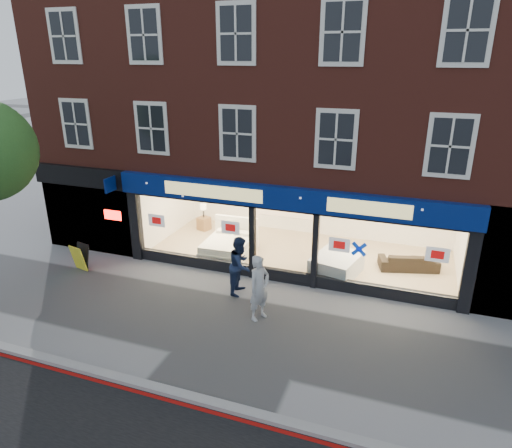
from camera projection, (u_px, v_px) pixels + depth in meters
The scene contains 12 objects.
ground at pixel (250, 331), 12.40m from camera, with size 120.00×120.00×0.00m, color gray.
kerb_line at pixel (199, 409), 9.67m from camera, with size 60.00×0.10×0.01m, color #8C0A07.
kerb_stone at pixel (203, 401), 9.83m from camera, with size 60.00×0.25×0.12m, color gray.
showroom_floor at pixel (299, 254), 17.01m from camera, with size 11.00×4.50×0.10m, color tan.
building at pixel (317, 66), 16.18m from camera, with size 19.00×8.26×10.30m.
display_bed at pixel (229, 245), 16.85m from camera, with size 1.76×2.11×1.15m.
bedside_table at pixel (204, 223), 19.17m from camera, with size 0.45×0.45×0.55m, color brown.
mattress_stack at pixel (336, 265), 15.27m from camera, with size 1.70×1.98×0.68m.
sofa at pixel (409, 261), 15.66m from camera, with size 1.97×0.77×0.57m, color black.
a_board at pixel (80, 257), 15.78m from camera, with size 0.60×0.39×0.93m, color yellow.
pedestrian_grey at pixel (259, 288), 12.69m from camera, with size 0.70×0.46×1.92m, color #B1B4B9.
pedestrian_blue at pixel (240, 265), 14.11m from camera, with size 0.91×0.71×1.86m, color #182343.
Camera 1 is at (3.73, -9.92, 7.08)m, focal length 32.00 mm.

